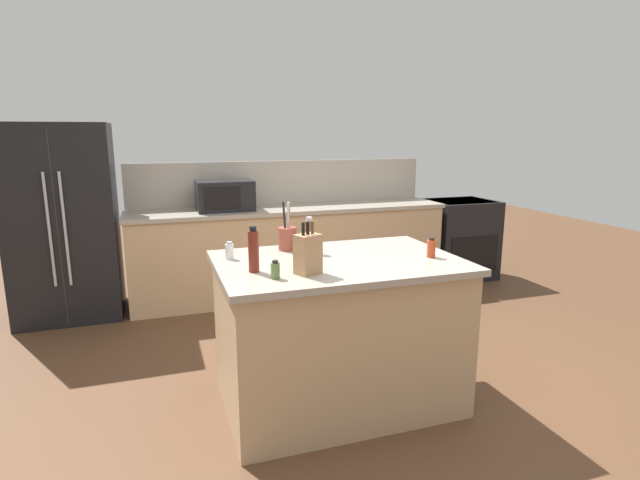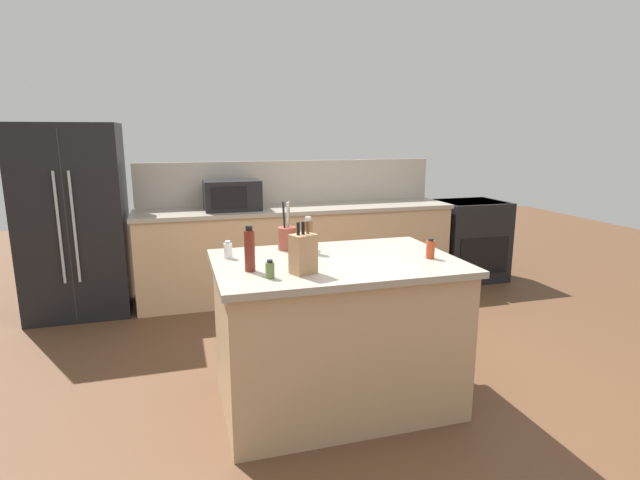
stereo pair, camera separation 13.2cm
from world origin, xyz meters
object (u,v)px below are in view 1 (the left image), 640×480
object	(u,v)px
microwave	(225,195)
pepper_grinder	(309,236)
knife_block	(308,254)
spice_jar_oregano	(275,270)
salt_shaker	(229,251)
honey_jar	(307,240)
range_oven	(459,238)
spice_jar_paprika	(431,248)
refrigerator	(64,222)
vinegar_bottle	(254,251)
utensil_crock	(287,238)

from	to	relation	value
microwave	pepper_grinder	world-z (taller)	microwave
knife_block	spice_jar_oregano	xyz separation A→B (m)	(-0.19, -0.04, -0.07)
salt_shaker	honey_jar	xyz separation A→B (m)	(0.52, 0.09, 0.01)
range_oven	spice_jar_paprika	world-z (taller)	spice_jar_paprika
microwave	refrigerator	bearing A→B (deg)	177.99
spice_jar_oregano	knife_block	bearing A→B (deg)	10.60
knife_block	vinegar_bottle	xyz separation A→B (m)	(-0.27, 0.13, 0.01)
utensil_crock	salt_shaker	bearing A→B (deg)	-162.76
range_oven	spice_jar_paprika	xyz separation A→B (m)	(-1.80, -2.33, 0.53)
spice_jar_paprika	range_oven	bearing A→B (deg)	52.33
vinegar_bottle	spice_jar_oregano	bearing A→B (deg)	-64.19
salt_shaker	spice_jar_oregano	distance (m)	0.53
utensil_crock	spice_jar_paprika	xyz separation A→B (m)	(0.80, -0.48, -0.02)
microwave	honey_jar	distance (m)	1.90
refrigerator	knife_block	bearing A→B (deg)	-57.77
refrigerator	pepper_grinder	xyz separation A→B (m)	(1.72, -2.01, 0.16)
spice_jar_oregano	range_oven	bearing A→B (deg)	41.17
pepper_grinder	salt_shaker	bearing A→B (deg)	-178.70
honey_jar	spice_jar_oregano	size ratio (longest dim) A/B	1.33
microwave	spice_jar_paprika	distance (m)	2.51
honey_jar	vinegar_bottle	size ratio (longest dim) A/B	0.52
salt_shaker	pepper_grinder	size ratio (longest dim) A/B	0.47
microwave	vinegar_bottle	bearing A→B (deg)	-94.21
microwave	range_oven	bearing A→B (deg)	-0.00
honey_jar	utensil_crock	bearing A→B (deg)	166.45
knife_block	spice_jar_paprika	size ratio (longest dim) A/B	2.32
range_oven	utensil_crock	xyz separation A→B (m)	(-2.59, -1.85, 0.56)
salt_shaker	spice_jar_paprika	world-z (taller)	spice_jar_paprika
spice_jar_paprika	honey_jar	size ratio (longest dim) A/B	0.93
spice_jar_oregano	refrigerator	bearing A→B (deg)	118.60
spice_jar_paprika	refrigerator	bearing A→B (deg)	135.28
utensil_crock	pepper_grinder	xyz separation A→B (m)	(0.12, -0.11, 0.03)
knife_block	vinegar_bottle	bearing A→B (deg)	131.69
microwave	spice_jar_oregano	xyz separation A→B (m)	(-0.09, -2.47, -0.10)
spice_jar_paprika	honey_jar	xyz separation A→B (m)	(-0.67, 0.45, 0.00)
utensil_crock	vinegar_bottle	distance (m)	0.55
spice_jar_paprika	spice_jar_oregano	distance (m)	1.04
refrigerator	salt_shaker	xyz separation A→B (m)	(1.21, -2.03, 0.10)
refrigerator	range_oven	world-z (taller)	refrigerator
salt_shaker	vinegar_bottle	size ratio (longest dim) A/B	0.42
salt_shaker	spice_jar_oregano	world-z (taller)	salt_shaker
knife_block	microwave	bearing A→B (deg)	69.85
range_oven	spice_jar_oregano	xyz separation A→B (m)	(-2.83, -2.47, 0.52)
range_oven	honey_jar	distance (m)	3.15
refrigerator	microwave	xyz separation A→B (m)	(1.46, -0.05, 0.20)
range_oven	salt_shaker	size ratio (longest dim) A/B	8.47
microwave	salt_shaker	distance (m)	1.99
honey_jar	salt_shaker	bearing A→B (deg)	-169.79
vinegar_bottle	spice_jar_oregano	distance (m)	0.20
honey_jar	spice_jar_oregano	xyz separation A→B (m)	(-0.36, -0.59, -0.02)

